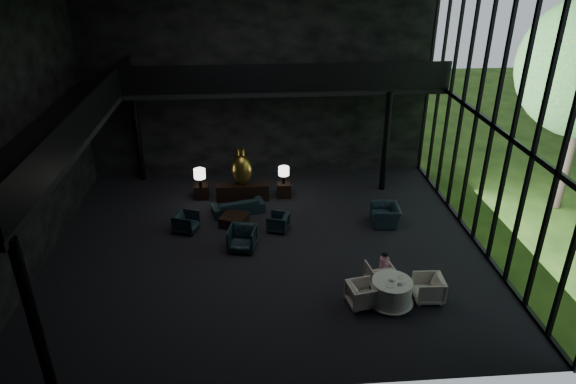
{
  "coord_description": "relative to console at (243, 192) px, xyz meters",
  "views": [
    {
      "loc": [
        -0.42,
        -14.37,
        9.06
      ],
      "look_at": [
        0.72,
        0.5,
        1.72
      ],
      "focal_mm": 32.0,
      "sensor_mm": 36.0,
      "label": 1
    }
  ],
  "objects": [
    {
      "name": "side_table_right",
      "position": [
        1.6,
        0.16,
        -0.04
      ],
      "size": [
        0.51,
        0.51,
        0.56
      ],
      "primitive_type": "cube",
      "color": "black",
      "rests_on": "floor"
    },
    {
      "name": "mezzanine_back",
      "position": [
        1.8,
        1.53,
        3.68
      ],
      "size": [
        12.0,
        2.0,
        0.25
      ],
      "primitive_type": "cube",
      "color": "black",
      "rests_on": "wall_back"
    },
    {
      "name": "child",
      "position": [
        4.12,
        -5.68,
        0.41
      ],
      "size": [
        0.27,
        0.27,
        0.57
      ],
      "rotation": [
        0.0,
        0.0,
        3.14
      ],
      "color": "#CC9DAA",
      "rests_on": "dining_chair_north"
    },
    {
      "name": "plate_b",
      "position": [
        4.36,
        -6.52,
        0.44
      ],
      "size": [
        0.21,
        0.21,
        0.01
      ],
      "primitive_type": "cylinder",
      "rotation": [
        0.0,
        0.0,
        0.06
      ],
      "color": "white",
      "rests_on": "dining_table"
    },
    {
      "name": "dining_chair_north",
      "position": [
        3.99,
        -5.71,
        0.02
      ],
      "size": [
        0.74,
        0.71,
        0.68
      ],
      "primitive_type": "imported",
      "rotation": [
        0.0,
        0.0,
        3.3
      ],
      "color": "#BAADA5",
      "rests_on": "floor"
    },
    {
      "name": "cream_pot",
      "position": [
        4.19,
        -6.88,
        0.46
      ],
      "size": [
        0.07,
        0.07,
        0.07
      ],
      "primitive_type": "cylinder",
      "rotation": [
        0.0,
        0.0,
        -0.25
      ],
      "color": "#99999E",
      "rests_on": "dining_table"
    },
    {
      "name": "dining_chair_west",
      "position": [
        3.27,
        -6.67,
        0.05
      ],
      "size": [
        0.79,
        0.83,
        0.74
      ],
      "primitive_type": "imported",
      "rotation": [
        0.0,
        0.0,
        1.75
      ],
      "color": "#C1B096",
      "rests_on": "floor"
    },
    {
      "name": "sofa",
      "position": [
        -0.17,
        -1.04,
        0.02
      ],
      "size": [
        1.81,
        0.93,
        0.68
      ],
      "primitive_type": "imported",
      "rotation": [
        0.0,
        0.0,
        3.39
      ],
      "color": "black",
      "rests_on": "floor"
    },
    {
      "name": "column_nw",
      "position": [
        -4.2,
        2.23,
        1.68
      ],
      "size": [
        0.24,
        0.24,
        4.0
      ],
      "primitive_type": "cylinder",
      "color": "black",
      "rests_on": "floor"
    },
    {
      "name": "saucer",
      "position": [
        4.39,
        -6.81,
        0.43
      ],
      "size": [
        0.15,
        0.15,
        0.01
      ],
      "primitive_type": "cylinder",
      "rotation": [
        0.0,
        0.0,
        0.11
      ],
      "color": "white",
      "rests_on": "dining_table"
    },
    {
      "name": "wall_front",
      "position": [
        0.8,
        -9.47,
        3.68
      ],
      "size": [
        14.0,
        0.04,
        8.0
      ],
      "primitive_type": "cube",
      "color": "black",
      "rests_on": "ground"
    },
    {
      "name": "console",
      "position": [
        0.0,
        0.0,
        0.0
      ],
      "size": [
        2.02,
        0.46,
        0.64
      ],
      "primitive_type": "cube",
      "color": "black",
      "rests_on": "floor"
    },
    {
      "name": "curtain_wall",
      "position": [
        7.75,
        -3.47,
        3.68
      ],
      "size": [
        0.2,
        12.0,
        8.0
      ],
      "primitive_type": null,
      "color": "black",
      "rests_on": "ground"
    },
    {
      "name": "lounge_armchair_east",
      "position": [
        1.22,
        -2.46,
        -0.01
      ],
      "size": [
        0.73,
        0.75,
        0.62
      ],
      "primitive_type": "imported",
      "rotation": [
        0.0,
        0.0,
        -1.9
      ],
      "color": "black",
      "rests_on": "floor"
    },
    {
      "name": "bronze_urn",
      "position": [
        0.0,
        0.08,
        0.93
      ],
      "size": [
        0.77,
        0.77,
        1.43
      ],
      "color": "olive",
      "rests_on": "console"
    },
    {
      "name": "lounge_armchair_west",
      "position": [
        -1.93,
        -2.25,
        0.05
      ],
      "size": [
        0.86,
        0.89,
        0.73
      ],
      "primitive_type": "imported",
      "rotation": [
        0.0,
        0.0,
        1.24
      ],
      "color": "black",
      "rests_on": "floor"
    },
    {
      "name": "wall_left",
      "position": [
        -6.2,
        -3.47,
        3.68
      ],
      "size": [
        0.04,
        12.0,
        8.0
      ],
      "primitive_type": "cube",
      "color": "black",
      "rests_on": "ground"
    },
    {
      "name": "table_lamp_left",
      "position": [
        -1.6,
        0.08,
        0.77
      ],
      "size": [
        0.44,
        0.44,
        0.74
      ],
      "color": "black",
      "rests_on": "side_table_left"
    },
    {
      "name": "railing_left",
      "position": [
        -4.2,
        -3.47,
        4.28
      ],
      "size": [
        0.06,
        12.0,
        1.0
      ],
      "primitive_type": "cube",
      "color": "black",
      "rests_on": "mezzanine_left"
    },
    {
      "name": "coffee_cup",
      "position": [
        4.27,
        -6.85,
        0.47
      ],
      "size": [
        0.1,
        0.1,
        0.06
      ],
      "primitive_type": "cylinder",
      "rotation": [
        0.0,
        0.0,
        -0.26
      ],
      "color": "white",
      "rests_on": "saucer"
    },
    {
      "name": "window_armchair",
      "position": [
        5.02,
        -2.27,
        0.14
      ],
      "size": [
        0.74,
        1.09,
        0.92
      ],
      "primitive_type": "imported",
      "rotation": [
        0.0,
        0.0,
        -1.63
      ],
      "color": "#182639",
      "rests_on": "floor"
    },
    {
      "name": "dining_table",
      "position": [
        4.09,
        -6.68,
        0.01
      ],
      "size": [
        1.25,
        1.25,
        0.75
      ],
      "color": "white",
      "rests_on": "floor"
    },
    {
      "name": "mezzanine_left",
      "position": [
        -5.2,
        -3.47,
        3.68
      ],
      "size": [
        2.0,
        12.0,
        0.25
      ],
      "primitive_type": "cube",
      "color": "black",
      "rests_on": "wall_left"
    },
    {
      "name": "column_ne",
      "position": [
        5.6,
        0.53,
        1.68
      ],
      "size": [
        0.24,
        0.24,
        4.0
      ],
      "primitive_type": "cylinder",
      "color": "black",
      "rests_on": "floor"
    },
    {
      "name": "dining_chair_east",
      "position": [
        5.16,
        -6.57,
        0.09
      ],
      "size": [
        0.79,
        0.83,
        0.82
      ],
      "primitive_type": "imported",
      "rotation": [
        0.0,
        0.0,
        -1.62
      ],
      "color": "#B9A798",
      "rests_on": "floor"
    },
    {
      "name": "column_sw",
      "position": [
        -4.2,
        -9.17,
        1.68
      ],
      "size": [
        0.24,
        0.24,
        4.0
      ],
      "primitive_type": "cylinder",
      "color": "black",
      "rests_on": "floor"
    },
    {
      "name": "wall_back",
      "position": [
        0.8,
        2.53,
        3.68
      ],
      "size": [
        14.0,
        0.04,
        8.0
      ],
      "primitive_type": "cube",
      "color": "black",
      "rests_on": "ground"
    },
    {
      "name": "coffee_table",
      "position": [
        -0.3,
        -1.95,
        -0.13
      ],
      "size": [
        1.1,
        1.1,
        0.38
      ],
      "primitive_type": "cube",
      "rotation": [
        0.0,
        0.0,
        -0.38
      ],
      "color": "black",
      "rests_on": "floor"
    },
    {
      "name": "railing_back",
      "position": [
        1.8,
        0.53,
        4.28
      ],
      "size": [
        12.0,
        0.06,
        1.0
      ],
      "primitive_type": "cube",
      "color": "black",
      "rests_on": "mezzanine_back"
    },
    {
      "name": "plate_a",
      "position": [
        3.97,
        -6.87,
        0.44
      ],
      "size": [
        0.29,
        0.29,
        0.02
      ],
      "primitive_type": "cylinder",
      "rotation": [
        0.0,
        0.0,
        0.19
      ],
      "color": "white",
      "rests_on": "dining_table"
    },
    {
      "name": "floor",
      "position": [
        0.8,
        -3.47,
        -0.32
      ],
      "size": [
        14.0,
        12.0,
        0.02
      ],
      "primitive_type": "cube",
      "color": "black",
      "rests_on": "ground"
    },
    {
      "name": "lounge_armchair_south",
      "position": [
        -0.01,
        -3.57,
        0.17
      ],
      "size": [
        1.11,
        1.06,
        0.97
      ],
      "primitive_type": "imported",
      "rotation": [
        0.0,
        0.0,
        -0.2
      ],
      "color": "#1A2A31",
      "rests_on": "floor"
    },
    {
      "name": "cereal_bowl",
      "position": [
        4.08,
        -6.66,
        0.47
      ],
      "size": [
        0.17,
        0.17,
        0.08
      ],
      "primitive_type": "ellipsoid",
      "color": "white",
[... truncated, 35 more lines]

